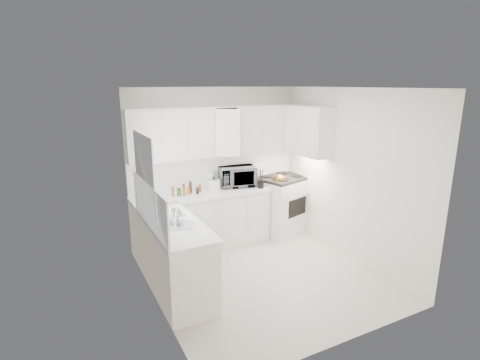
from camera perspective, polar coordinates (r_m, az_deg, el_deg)
floor at (r=5.48m, az=3.45°, el=-14.44°), size 3.20×3.20×0.00m
ceiling at (r=4.79m, az=3.93°, el=13.88°), size 3.20×3.20×0.00m
wall_back at (r=6.37m, az=-3.70°, el=2.25°), size 3.00×0.00×3.00m
wall_front at (r=3.77m, az=16.28°, el=-7.10°), size 3.00×0.00×3.00m
wall_left at (r=4.43m, az=-13.27°, el=-3.62°), size 0.00×3.20×3.20m
wall_right at (r=5.87m, az=16.37°, el=0.62°), size 0.00×3.20×3.20m
window_blinds at (r=4.70m, az=-14.26°, el=0.52°), size 0.06×0.96×1.06m
lower_cabinets_back at (r=6.20m, az=-5.78°, el=-6.34°), size 2.22×0.60×0.90m
lower_cabinets_left at (r=5.00m, az=-9.88°, el=-11.81°), size 0.60×1.60×0.90m
countertop_back at (r=6.04m, az=-5.86°, el=-2.16°), size 2.24×0.64×0.05m
countertop_left at (r=4.82m, az=-10.01°, el=-6.71°), size 0.64×1.62×0.05m
backsplash_back at (r=6.37m, az=-3.65°, el=1.57°), size 2.98×0.02×0.55m
backsplash_left at (r=4.64m, az=-13.71°, el=-3.79°), size 0.02×1.60×0.55m
upper_cabinets_back at (r=6.18m, az=-3.12°, el=3.77°), size 3.00×0.33×0.80m
upper_cabinets_right at (r=6.33m, az=10.34°, el=3.82°), size 0.33×0.90×0.80m
sink at (r=5.08m, az=-11.26°, el=-3.88°), size 0.42×0.38×0.30m
stove at (r=6.78m, az=6.37°, el=-2.57°), size 1.04×0.93×1.33m
tea_kettle at (r=6.45m, az=5.91°, el=0.19°), size 0.32×0.30×0.24m
frying_pan at (r=6.93m, az=6.96°, el=0.32°), size 0.35×0.45×0.04m
microwave at (r=6.34m, az=-0.46°, el=0.89°), size 0.66×0.44×0.41m
rice_cooker at (r=6.15m, az=-4.01°, el=-0.53°), size 0.26×0.26×0.21m
paper_towel at (r=6.29m, az=-4.50°, el=0.08°), size 0.12×0.12×0.27m
utensil_crock at (r=6.23m, az=3.23°, el=0.27°), size 0.13×0.13×0.34m
dish_rack at (r=4.65m, az=-10.31°, el=-5.72°), size 0.48×0.42×0.22m
spice_left_0 at (r=5.99m, az=-10.44°, el=-1.57°), size 0.06×0.06×0.13m
spice_left_1 at (r=5.93m, az=-9.49°, el=-1.70°), size 0.06×0.06×0.13m
spice_left_2 at (r=6.03m, az=-9.08°, el=-1.39°), size 0.06×0.06×0.13m
spice_left_3 at (r=5.97m, az=-8.12°, el=-1.52°), size 0.06×0.06×0.13m
spice_left_4 at (r=6.08m, az=-7.73°, el=-1.22°), size 0.06×0.06×0.13m
spice_left_5 at (r=6.02m, az=-6.77°, el=-1.34°), size 0.06×0.06×0.13m
spice_left_6 at (r=6.13m, az=-6.41°, el=-1.05°), size 0.06×0.06×0.13m
sauce_right_0 at (r=6.55m, az=1.49°, el=0.33°), size 0.06×0.06×0.19m
sauce_right_1 at (r=6.52m, az=2.16°, el=0.27°), size 0.06×0.06×0.19m
sauce_right_2 at (r=6.60m, az=2.32°, el=0.44°), size 0.06×0.06×0.19m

